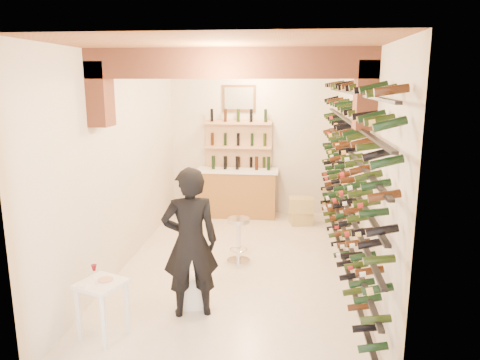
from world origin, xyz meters
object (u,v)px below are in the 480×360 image
(back_counter, at_px, (237,191))
(chrome_barstool, at_px, (239,237))
(tasting_table, at_px, (102,292))
(white_stool, at_px, (196,291))
(wine_rack, at_px, (343,170))
(crate_lower, at_px, (301,218))
(person, at_px, (190,243))

(back_counter, relative_size, chrome_barstool, 2.36)
(chrome_barstool, bearing_deg, back_counter, 96.67)
(back_counter, height_order, tasting_table, back_counter)
(back_counter, distance_m, tasting_table, 4.89)
(white_stool, distance_m, chrome_barstool, 1.54)
(wine_rack, relative_size, back_counter, 3.35)
(crate_lower, bearing_deg, wine_rack, -77.14)
(tasting_table, height_order, chrome_barstool, tasting_table)
(tasting_table, height_order, white_stool, tasting_table)
(wine_rack, bearing_deg, person, -141.70)
(back_counter, height_order, chrome_barstool, back_counter)
(wine_rack, bearing_deg, crate_lower, 102.86)
(tasting_table, bearing_deg, crate_lower, 83.64)
(tasting_table, distance_m, crate_lower, 4.94)
(back_counter, height_order, person, person)
(person, bearing_deg, crate_lower, -127.39)
(wine_rack, xyz_separation_m, chrome_barstool, (-1.54, 0.16, -1.13))
(wine_rack, height_order, crate_lower, wine_rack)
(tasting_table, relative_size, chrome_barstool, 1.12)
(wine_rack, height_order, chrome_barstool, wine_rack)
(back_counter, distance_m, crate_lower, 1.46)
(tasting_table, height_order, person, person)
(white_stool, xyz_separation_m, crate_lower, (1.42, 3.52, -0.07))
(wine_rack, distance_m, white_stool, 2.70)
(chrome_barstool, distance_m, crate_lower, 2.31)
(back_counter, bearing_deg, crate_lower, -18.64)
(person, bearing_deg, back_counter, -107.80)
(back_counter, relative_size, tasting_table, 2.12)
(back_counter, bearing_deg, person, -91.47)
(white_stool, bearing_deg, crate_lower, 67.99)
(tasting_table, relative_size, person, 0.43)
(white_stool, bearing_deg, back_counter, 88.63)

